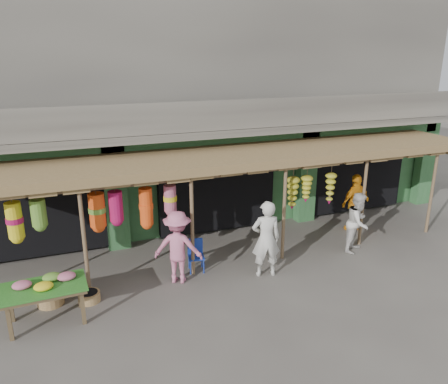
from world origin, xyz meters
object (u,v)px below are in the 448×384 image
object	(u,v)px
person_front	(266,239)
person_shopper	(178,247)
person_right	(358,222)
person_vendor	(355,202)
blue_chair	(196,253)
flower_table	(45,288)

from	to	relation	value
person_front	person_shopper	bearing A→B (deg)	-0.52
person_right	person_vendor	distance (m)	1.52
blue_chair	person_right	size ratio (longest dim) A/B	0.48
flower_table	person_shopper	xyz separation A→B (m)	(2.94, 0.68, 0.11)
flower_table	person_vendor	bearing A→B (deg)	9.13
person_front	person_right	distance (m)	3.02
person_right	person_shopper	world-z (taller)	person_shopper
flower_table	person_right	distance (m)	8.04
flower_table	person_vendor	world-z (taller)	person_vendor
person_front	person_right	bearing A→B (deg)	-160.88
blue_chair	person_vendor	bearing A→B (deg)	17.80
person_front	person_vendor	size ratio (longest dim) A/B	1.08
person_shopper	blue_chair	bearing A→B (deg)	-118.62
person_right	person_front	bearing A→B (deg)	152.42
flower_table	person_front	bearing A→B (deg)	-0.16
person_vendor	person_shopper	bearing A→B (deg)	1.91
flower_table	person_right	xyz separation A→B (m)	(8.02, 0.57, 0.06)
person_vendor	person_shopper	xyz separation A→B (m)	(-5.92, -1.15, -0.01)
person_vendor	blue_chair	bearing A→B (deg)	-1.15
person_right	person_shopper	bearing A→B (deg)	144.28
person_vendor	flower_table	bearing A→B (deg)	2.59
person_right	person_shopper	distance (m)	5.08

